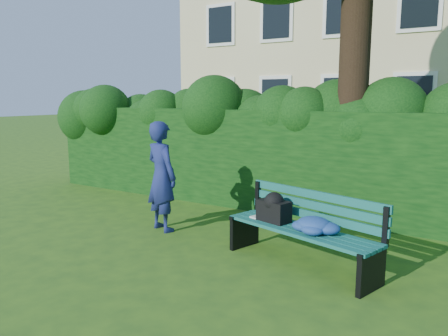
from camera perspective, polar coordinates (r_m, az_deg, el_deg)
The scene contains 4 objects.
ground at distance 6.42m, azimuth -2.87°, elevation -9.14°, with size 80.00×80.00×0.00m, color #2D5419.
hedge at distance 8.07m, azimuth 6.02°, elevation 1.21°, with size 10.00×1.00×1.80m.
park_bench at distance 5.39m, azimuth 9.99°, elevation -7.28°, with size 2.05×1.08×0.89m.
man_reading at distance 6.68m, azimuth -8.14°, elevation -1.09°, with size 0.61×0.40×1.67m, color navy.
Camera 1 is at (3.49, -5.00, 2.03)m, focal length 35.00 mm.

